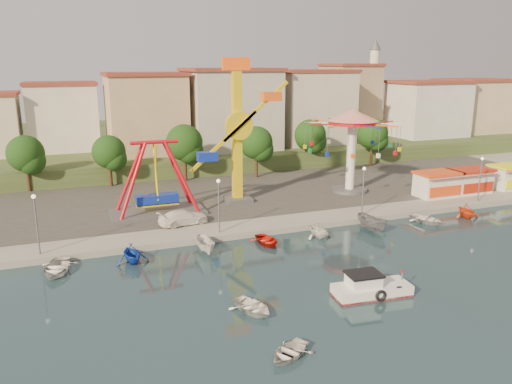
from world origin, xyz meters
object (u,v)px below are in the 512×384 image
wave_swinger (352,132)px  cabin_motorboat (370,289)px  rowboat_a (253,307)px  kamikaze_tower (241,136)px  pirate_ship_ride (156,179)px  van (183,217)px

wave_swinger → cabin_motorboat: 29.55m
wave_swinger → rowboat_a: size_ratio=3.42×
cabin_motorboat → rowboat_a: (-8.82, 0.77, -0.18)m
kamikaze_tower → wave_swinger: bearing=-2.0°
rowboat_a → cabin_motorboat: bearing=-25.2°
pirate_ship_ride → wave_swinger: bearing=1.9°
kamikaze_tower → rowboat_a: bearing=-107.6°
wave_swinger → rowboat_a: 33.96m
rowboat_a → van: bearing=71.3°
kamikaze_tower → wave_swinger: kamikaze_tower is taller
kamikaze_tower → wave_swinger: (14.42, -0.50, -0.23)m
pirate_ship_ride → rowboat_a: bearing=-84.6°
kamikaze_tower → cabin_motorboat: 26.86m
rowboat_a → van: (-0.49, 18.70, 0.98)m
wave_swinger → cabin_motorboat: size_ratio=1.99×
rowboat_a → van: 18.73m
pirate_ship_ride → wave_swinger: size_ratio=0.86×
cabin_motorboat → rowboat_a: size_ratio=1.71×
wave_swinger → cabin_motorboat: bearing=-118.2°
van → rowboat_a: bearing=171.5°
pirate_ship_ride → van: 6.02m
pirate_ship_ride → wave_swinger: wave_swinger is taller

